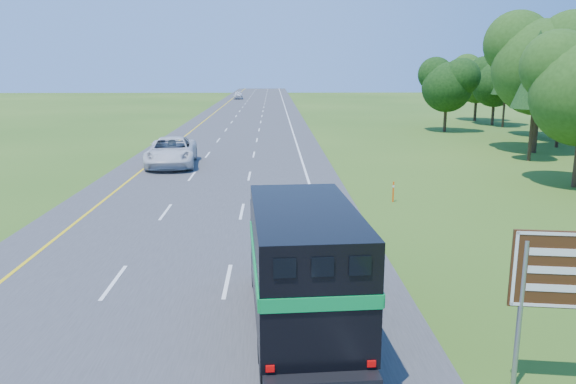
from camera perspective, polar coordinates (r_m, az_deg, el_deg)
The scene contains 7 objects.
road at distance 56.71m, azimuth -4.96°, elevation 5.63°, with size 15.00×260.00×0.04m, color #38383A.
lane_markings at distance 56.70m, azimuth -4.96°, elevation 5.65°, with size 11.15×260.00×0.01m.
horse_truck at distance 14.53m, azimuth 1.37°, elevation -7.26°, with size 2.94×7.99×3.48m.
white_suv at distance 40.32m, azimuth -11.76°, elevation 4.03°, with size 3.27×7.09×1.97m, color silver.
far_car at distance 124.62m, azimuth -5.09°, elevation 9.78°, with size 1.97×4.91×1.67m, color silver.
exit_sign at distance 13.09m, azimuth 26.78°, elevation -7.76°, with size 2.33×0.40×3.97m.
delineator at distance 29.45m, azimuth 10.64°, elevation 0.10°, with size 0.09×0.05×1.07m.
Camera 1 is at (3.33, -6.20, 6.83)m, focal length 35.00 mm.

